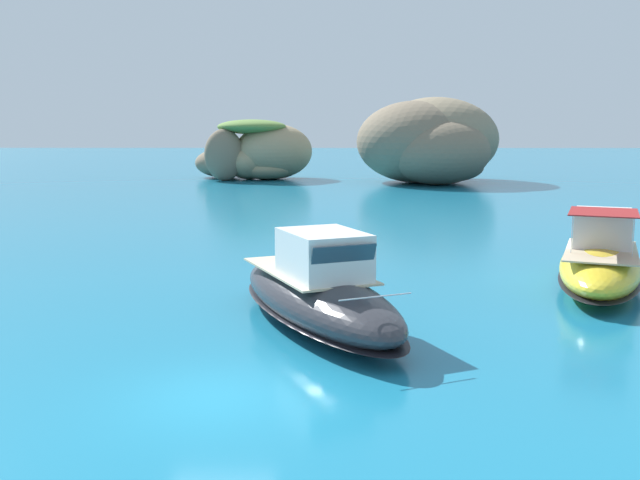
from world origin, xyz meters
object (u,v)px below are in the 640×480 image
(motorboat_charcoal, at_px, (318,293))
(motorboat_yellow, at_px, (601,262))
(islet_large, at_px, (429,144))
(islet_small, at_px, (257,154))

(motorboat_charcoal, xyz_separation_m, motorboat_yellow, (10.75, 5.43, -0.01))
(motorboat_yellow, bearing_deg, motorboat_charcoal, -153.18)
(islet_large, height_order, motorboat_yellow, islet_large)
(islet_large, xyz_separation_m, motorboat_charcoal, (-11.48, -58.67, -3.27))
(islet_small, bearing_deg, motorboat_charcoal, -82.56)
(islet_large, distance_m, motorboat_charcoal, 59.87)
(motorboat_yellow, bearing_deg, islet_small, 108.18)
(islet_small, height_order, motorboat_yellow, islet_small)
(islet_large, distance_m, islet_small, 20.36)
(islet_small, height_order, motorboat_charcoal, islet_small)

